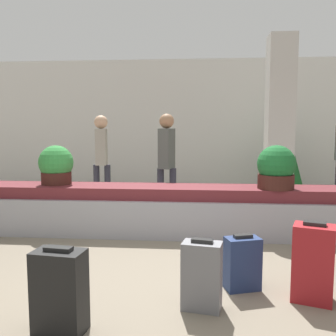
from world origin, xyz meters
TOP-DOWN VIEW (x-y plane):
  - ground_plane at (0.00, 0.00)m, footprint 18.00×18.00m
  - back_wall at (0.00, 6.43)m, footprint 18.00×0.06m
  - carousel at (0.00, 1.68)m, footprint 8.31×0.75m
  - pillar at (1.95, 4.02)m, footprint 0.50×0.50m
  - suitcase_0 at (0.46, -0.46)m, footprint 0.34×0.24m
  - suitcase_1 at (1.39, -0.24)m, footprint 0.39×0.33m
  - suitcase_2 at (0.83, -0.06)m, footprint 0.35×0.27m
  - suitcase_4 at (-0.55, -0.90)m, footprint 0.39×0.26m
  - potted_plant_0 at (-1.60, 1.73)m, footprint 0.49×0.49m
  - potted_plant_1 at (1.43, 1.60)m, footprint 0.50×0.50m
  - traveler_0 at (-0.10, 2.60)m, footprint 0.31×0.36m
  - traveler_1 at (-1.31, 3.11)m, footprint 0.31×0.34m
  - decorated_tree at (2.27, 5.18)m, footprint 0.94×0.94m

SIDE VIEW (x-z plane):
  - ground_plane at x=0.00m, z-range 0.00..0.00m
  - suitcase_2 at x=0.83m, z-range -0.01..0.50m
  - suitcase_0 at x=0.46m, z-range -0.01..0.57m
  - suitcase_4 at x=-0.55m, z-range -0.01..0.62m
  - carousel at x=0.00m, z-range -0.02..0.65m
  - suitcase_1 at x=1.39m, z-range -0.01..0.67m
  - potted_plant_0 at x=-1.60m, z-range 0.65..1.20m
  - potted_plant_1 at x=1.43m, z-range 0.64..1.22m
  - traveler_1 at x=-1.31m, z-range 0.16..1.84m
  - traveler_0 at x=-0.10m, z-range 0.16..1.85m
  - decorated_tree at x=2.27m, z-range 0.09..1.95m
  - back_wall at x=0.00m, z-range 0.00..3.20m
  - pillar at x=1.95m, z-range 0.00..3.20m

